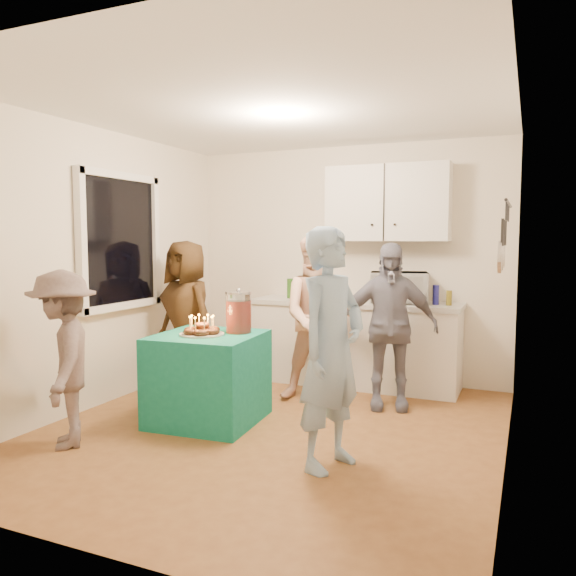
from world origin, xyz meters
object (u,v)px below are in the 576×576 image
at_px(woman_back_center, 320,318).
at_px(punch_jar, 239,313).
at_px(microwave, 399,288).
at_px(party_table, 208,378).
at_px(woman_back_right, 388,326).
at_px(child_near_left, 63,359).
at_px(man_birthday, 331,348).
at_px(woman_back_left, 186,316).
at_px(counter, 355,345).

bearing_deg(woman_back_center, punch_jar, -141.91).
height_order(microwave, party_table, microwave).
distance_m(party_table, punch_jar, 0.61).
bearing_deg(microwave, woman_back_right, -98.89).
bearing_deg(child_near_left, woman_back_center, 103.53).
height_order(man_birthday, woman_back_center, man_birthday).
relative_size(woman_back_left, woman_back_center, 0.96).
distance_m(counter, man_birthday, 2.28).
relative_size(party_table, woman_back_left, 0.55).
bearing_deg(punch_jar, woman_back_center, 60.90).
relative_size(woman_back_center, child_near_left, 1.21).
relative_size(microwave, woman_back_center, 0.36).
relative_size(man_birthday, woman_back_center, 1.02).
xyz_separation_m(counter, child_near_left, (-1.50, -2.63, 0.24)).
distance_m(party_table, woman_back_left, 1.17).
height_order(man_birthday, woman_back_right, man_birthday).
distance_m(man_birthday, woman_back_right, 1.50).
bearing_deg(party_table, counter, 64.82).
bearing_deg(woman_back_center, woman_back_right, -22.21).
bearing_deg(punch_jar, child_near_left, -129.18).
xyz_separation_m(punch_jar, woman_back_center, (0.45, 0.82, -0.12)).
bearing_deg(woman_back_right, punch_jar, -159.48).
relative_size(punch_jar, woman_back_left, 0.22).
xyz_separation_m(party_table, punch_jar, (0.20, 0.18, 0.55)).
bearing_deg(man_birthday, woman_back_center, 40.65).
height_order(counter, child_near_left, child_near_left).
relative_size(woman_back_left, child_near_left, 1.16).
xyz_separation_m(man_birthday, child_near_left, (-1.98, -0.43, -0.16)).
bearing_deg(party_table, punch_jar, 41.15).
distance_m(woman_back_left, woman_back_right, 2.09).
bearing_deg(woman_back_right, party_table, -158.69).
distance_m(man_birthday, woman_back_left, 2.42).
height_order(party_table, woman_back_right, woman_back_right).
height_order(party_table, man_birthday, man_birthday).
bearing_deg(woman_back_right, man_birthday, -107.31).
relative_size(punch_jar, child_near_left, 0.25).
height_order(man_birthday, woman_back_left, man_birthday).
bearing_deg(child_near_left, woman_back_right, 92.38).
bearing_deg(woman_back_center, child_near_left, -148.01).
xyz_separation_m(punch_jar, man_birthday, (1.08, -0.68, -0.10)).
distance_m(man_birthday, child_near_left, 2.04).
relative_size(party_table, punch_jar, 2.50).
xyz_separation_m(microwave, woman_back_center, (-0.61, -0.70, -0.26)).
bearing_deg(counter, punch_jar, -111.34).
xyz_separation_m(woman_back_center, woman_back_right, (0.67, 0.01, -0.04)).
xyz_separation_m(party_table, woman_back_center, (0.66, 0.99, 0.43)).
height_order(punch_jar, woman_back_left, woman_back_left).
bearing_deg(woman_back_right, woman_back_left, 169.62).
xyz_separation_m(microwave, man_birthday, (0.02, -2.19, -0.24)).
distance_m(punch_jar, man_birthday, 1.28).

